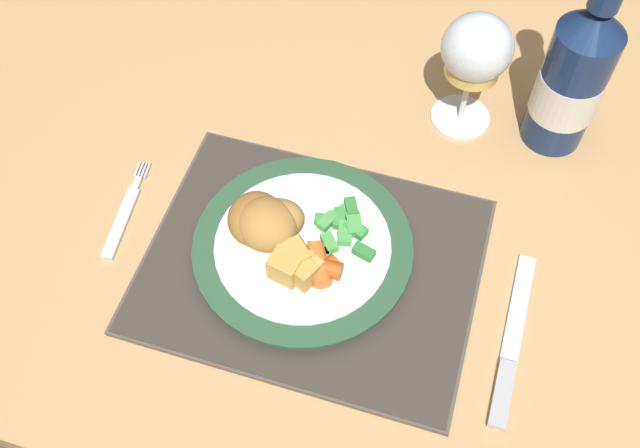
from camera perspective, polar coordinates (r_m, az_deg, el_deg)
The scene contains 12 objects.
ground_plane at distance 1.51m, azimuth 0.94°, elevation -12.28°, with size 6.00×6.00×0.00m, color #4C4238.
dining_table at distance 0.93m, azimuth 1.49°, elevation 2.10°, with size 1.47×0.84×0.74m.
placemat at distance 0.77m, azimuth -0.65°, elevation -3.26°, with size 0.36×0.28×0.01m.
dinner_plate at distance 0.77m, azimuth -1.10°, elevation -2.04°, with size 0.24×0.24×0.02m.
breaded_croquettes at distance 0.75m, azimuth -4.40°, elevation 0.20°, with size 0.10×0.09×0.05m.
green_beans_pile at distance 0.76m, azimuth 1.68°, elevation -0.53°, with size 0.08×0.09×0.02m.
glazed_carrots at distance 0.73m, azimuth 0.19°, elevation -3.48°, with size 0.04×0.05×0.02m.
fork at distance 0.84m, azimuth -15.41°, elevation 0.63°, with size 0.03×0.14×0.01m.
table_knife at distance 0.75m, azimuth 14.95°, elevation -9.90°, with size 0.02×0.20×0.01m.
wine_glass at distance 0.84m, azimuth 12.36°, elevation 13.21°, with size 0.08×0.08×0.16m.
bottle at distance 0.86m, azimuth 19.64°, elevation 11.11°, with size 0.08×0.08×0.27m.
roast_potatoes at distance 0.73m, azimuth -2.02°, elevation -3.32°, with size 0.06×0.05×0.03m.
Camera 1 is at (0.13, -0.52, 1.41)m, focal length 40.00 mm.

